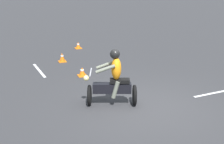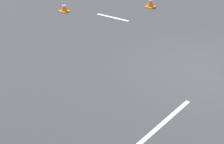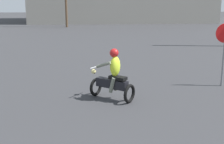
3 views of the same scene
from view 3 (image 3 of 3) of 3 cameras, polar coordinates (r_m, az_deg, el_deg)
motorcycle_rider_background at (r=9.88m, az=0.17°, el=-1.01°), size 1.47×1.33×1.66m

